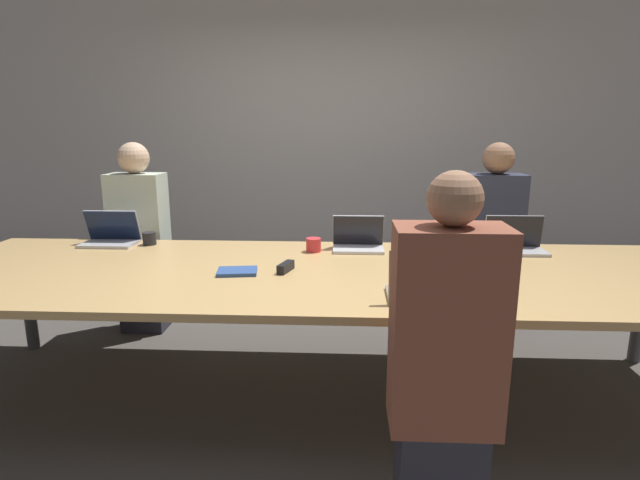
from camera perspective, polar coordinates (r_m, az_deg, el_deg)
ground_plane at (r=3.10m, az=0.12°, el=-17.04°), size 24.00×24.00×0.00m
curtain_wall at (r=4.78m, az=1.37°, el=11.08°), size 12.00×0.06×2.80m
conference_table at (r=2.82m, az=0.13°, el=-4.34°), size 4.54×1.41×0.76m
laptop_far_left at (r=3.69m, az=-22.80°, el=0.59°), size 0.36×0.23×0.23m
person_far_left at (r=4.00m, az=-19.85°, el=-0.10°), size 0.40×0.24×1.44m
cup_far_left at (r=3.58m, az=-18.92°, el=0.17°), size 0.09×0.09×0.09m
laptop_far_right at (r=3.44m, az=21.40°, el=-0.14°), size 0.37×0.22×0.23m
person_far_right at (r=3.94m, az=19.06°, el=-0.22°), size 0.40×0.24×1.44m
laptop_near_midright at (r=2.35m, az=11.98°, el=-5.15°), size 0.35×0.24×0.25m
person_near_midright at (r=1.95m, az=14.05°, el=-13.99°), size 0.40×0.24×1.40m
bottle_near_midright at (r=2.56m, az=17.14°, el=-2.99°), size 0.07×0.07×0.26m
laptop_far_center at (r=3.26m, az=4.39°, el=0.04°), size 0.33×0.22×0.22m
cup_far_center at (r=3.20m, az=-0.75°, el=-0.56°), size 0.10×0.10×0.09m
stapler at (r=2.78m, az=-3.95°, el=-3.11°), size 0.09×0.16×0.05m
notebook at (r=2.78m, az=-9.44°, el=-3.57°), size 0.23×0.18×0.02m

